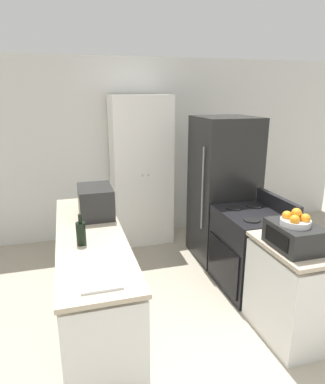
# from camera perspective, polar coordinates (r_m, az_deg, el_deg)

# --- Properties ---
(wall_back) EXTENTS (7.00, 0.06, 2.60)m
(wall_back) POSITION_cam_1_polar(r_m,az_deg,el_deg) (5.15, -4.58, 7.10)
(wall_back) COLOR silver
(wall_back) RESTS_ON ground_plane
(counter_left) EXTENTS (0.60, 2.24, 0.88)m
(counter_left) POSITION_cam_1_polar(r_m,az_deg,el_deg) (3.42, -11.54, -13.70)
(counter_left) COLOR silver
(counter_left) RESTS_ON ground_plane
(counter_right) EXTENTS (0.60, 0.76, 0.88)m
(counter_right) POSITION_cam_1_polar(r_m,az_deg,el_deg) (3.36, 21.15, -15.16)
(counter_right) COLOR silver
(counter_right) RESTS_ON ground_plane
(pantry_cabinet) EXTENTS (0.82, 0.58, 2.09)m
(pantry_cabinet) POSITION_cam_1_polar(r_m,az_deg,el_deg) (4.89, -3.60, 3.56)
(pantry_cabinet) COLOR white
(pantry_cabinet) RESTS_ON ground_plane
(stove) EXTENTS (0.66, 0.79, 1.04)m
(stove) POSITION_cam_1_polar(r_m,az_deg,el_deg) (3.93, 14.45, -9.36)
(stove) COLOR black
(stove) RESTS_ON ground_plane
(refrigerator) EXTENTS (0.74, 0.74, 1.84)m
(refrigerator) POSITION_cam_1_polar(r_m,az_deg,el_deg) (4.45, 10.05, 0.40)
(refrigerator) COLOR black
(refrigerator) RESTS_ON ground_plane
(microwave) EXTENTS (0.34, 0.48, 0.31)m
(microwave) POSITION_cam_1_polar(r_m,az_deg,el_deg) (3.59, -11.06, -1.55)
(microwave) COLOR black
(microwave) RESTS_ON counter_left
(wine_bottle) EXTENTS (0.08, 0.08, 0.27)m
(wine_bottle) POSITION_cam_1_polar(r_m,az_deg,el_deg) (2.96, -13.43, -6.66)
(wine_bottle) COLOR black
(wine_bottle) RESTS_ON counter_left
(toaster_oven) EXTENTS (0.33, 0.44, 0.21)m
(toaster_oven) POSITION_cam_1_polar(r_m,az_deg,el_deg) (3.02, 21.07, -6.89)
(toaster_oven) COLOR black
(toaster_oven) RESTS_ON counter_right
(fruit_bowl) EXTENTS (0.24, 0.24, 0.14)m
(fruit_bowl) POSITION_cam_1_polar(r_m,az_deg,el_deg) (2.94, 21.32, -4.29)
(fruit_bowl) COLOR silver
(fruit_bowl) RESTS_ON toaster_oven
(cutting_board) EXTENTS (0.28, 0.33, 0.02)m
(cutting_board) POSITION_cam_1_polar(r_m,az_deg,el_deg) (2.45, -10.39, -14.00)
(cutting_board) COLOR silver
(cutting_board) RESTS_ON counter_left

